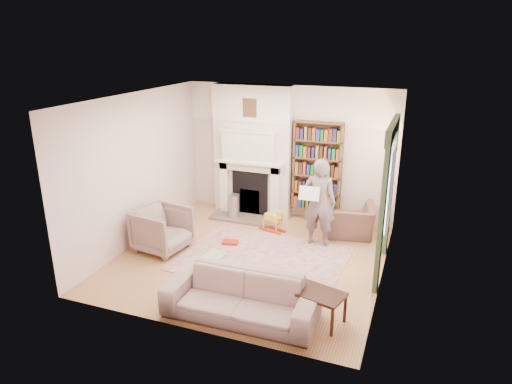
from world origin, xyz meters
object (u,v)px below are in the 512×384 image
at_px(bookcase, 317,167).
at_px(man_reading, 319,202).
at_px(armchair_left, 162,229).
at_px(paraffin_heater, 234,207).
at_px(coffee_table, 318,306).
at_px(sofa, 241,297).
at_px(rocking_horse, 272,220).
at_px(armchair_reading, 348,220).

bearing_deg(bookcase, man_reading, -74.17).
distance_m(armchair_left, paraffin_heater, 1.93).
height_order(armchair_left, man_reading, man_reading).
height_order(man_reading, coffee_table, man_reading).
xyz_separation_m(sofa, paraffin_heater, (-1.51, 3.28, -0.04)).
bearing_deg(man_reading, paraffin_heater, -18.51).
bearing_deg(bookcase, armchair_left, -133.61).
bearing_deg(coffee_table, paraffin_heater, 145.28).
height_order(armchair_left, coffee_table, armchair_left).
bearing_deg(rocking_horse, bookcase, 72.78).
height_order(bookcase, rocking_horse, bookcase).
relative_size(coffee_table, paraffin_heater, 1.27).
height_order(armchair_reading, sofa, armchair_reading).
bearing_deg(armchair_reading, sofa, 63.81).
distance_m(bookcase, paraffin_heater, 1.96).
bearing_deg(armchair_reading, man_reading, 42.43).
height_order(armchair_reading, coffee_table, armchair_reading).
height_order(armchair_left, paraffin_heater, armchair_left).
bearing_deg(rocking_horse, armchair_left, -118.04).
bearing_deg(rocking_horse, armchair_reading, 32.48).
relative_size(armchair_left, man_reading, 0.52).
xyz_separation_m(sofa, rocking_horse, (-0.53, 2.95, -0.08)).
xyz_separation_m(bookcase, coffee_table, (0.90, -3.58, -0.95)).
relative_size(bookcase, coffee_table, 2.64).
distance_m(bookcase, man_reading, 1.25).
distance_m(sofa, coffee_table, 1.07).
relative_size(man_reading, paraffin_heater, 3.04).
relative_size(coffee_table, rocking_horse, 1.30).
bearing_deg(coffee_table, sofa, -150.16).
bearing_deg(armchair_left, armchair_reading, -50.85).
xyz_separation_m(paraffin_heater, rocking_horse, (0.98, -0.33, -0.04)).
height_order(armchair_left, sofa, armchair_left).
bearing_deg(man_reading, coffee_table, 101.27).
xyz_separation_m(bookcase, armchair_reading, (0.78, -0.56, -0.86)).
height_order(bookcase, coffee_table, bookcase).
distance_m(bookcase, rocking_horse, 1.46).
bearing_deg(bookcase, paraffin_heater, -160.86).
relative_size(bookcase, rocking_horse, 3.43).
bearing_deg(man_reading, armchair_left, 23.40).
bearing_deg(armchair_reading, armchair_left, 20.26).
bearing_deg(armchair_left, paraffin_heater, -11.01).
xyz_separation_m(bookcase, armchair_left, (-2.28, -2.39, -0.78)).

